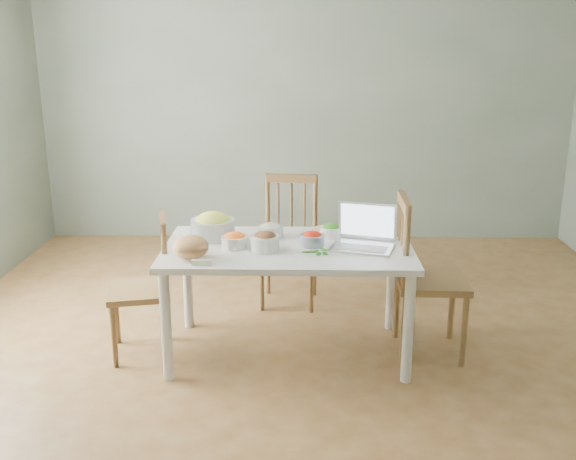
{
  "coord_description": "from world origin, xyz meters",
  "views": [
    {
      "loc": [
        -0.05,
        -3.69,
        1.89
      ],
      "look_at": [
        -0.12,
        0.02,
        0.8
      ],
      "focal_mm": 40.64,
      "sensor_mm": 36.0,
      "label": 1
    }
  ],
  "objects_px": {
    "chair_right": "(431,277)",
    "laptop": "(363,228)",
    "dining_table": "(288,300)",
    "bowl_squash": "(213,225)",
    "bread_boule": "(191,247)",
    "chair_far": "(289,242)",
    "chair_left": "(139,287)"
  },
  "relations": [
    {
      "from": "chair_right",
      "to": "laptop",
      "type": "height_order",
      "value": "chair_right"
    },
    {
      "from": "dining_table",
      "to": "bowl_squash",
      "type": "bearing_deg",
      "value": 160.98
    },
    {
      "from": "laptop",
      "to": "chair_right",
      "type": "bearing_deg",
      "value": 24.69
    },
    {
      "from": "dining_table",
      "to": "laptop",
      "type": "bearing_deg",
      "value": -5.04
    },
    {
      "from": "bread_boule",
      "to": "laptop",
      "type": "height_order",
      "value": "laptop"
    },
    {
      "from": "chair_far",
      "to": "chair_right",
      "type": "xyz_separation_m",
      "value": [
        0.88,
        -0.77,
        0.03
      ]
    },
    {
      "from": "bread_boule",
      "to": "laptop",
      "type": "distance_m",
      "value": 1.0
    },
    {
      "from": "bread_boule",
      "to": "bowl_squash",
      "type": "height_order",
      "value": "bowl_squash"
    },
    {
      "from": "chair_right",
      "to": "bowl_squash",
      "type": "distance_m",
      "value": 1.38
    },
    {
      "from": "chair_far",
      "to": "bowl_squash",
      "type": "xyz_separation_m",
      "value": [
        -0.46,
        -0.63,
        0.31
      ]
    },
    {
      "from": "chair_right",
      "to": "bread_boule",
      "type": "height_order",
      "value": "chair_right"
    },
    {
      "from": "chair_left",
      "to": "bowl_squash",
      "type": "height_order",
      "value": "chair_left"
    },
    {
      "from": "dining_table",
      "to": "laptop",
      "type": "xyz_separation_m",
      "value": [
        0.44,
        -0.04,
        0.47
      ]
    },
    {
      "from": "chair_right",
      "to": "chair_left",
      "type": "bearing_deg",
      "value": 93.18
    },
    {
      "from": "chair_left",
      "to": "chair_right",
      "type": "relative_size",
      "value": 0.88
    },
    {
      "from": "chair_left",
      "to": "bread_boule",
      "type": "height_order",
      "value": "chair_left"
    },
    {
      "from": "bread_boule",
      "to": "bowl_squash",
      "type": "distance_m",
      "value": 0.4
    },
    {
      "from": "chair_far",
      "to": "bread_boule",
      "type": "relative_size",
      "value": 4.58
    },
    {
      "from": "chair_far",
      "to": "bowl_squash",
      "type": "height_order",
      "value": "chair_far"
    },
    {
      "from": "bowl_squash",
      "to": "laptop",
      "type": "xyz_separation_m",
      "value": [
        0.91,
        -0.2,
        0.05
      ]
    },
    {
      "from": "dining_table",
      "to": "chair_far",
      "type": "distance_m",
      "value": 0.8
    },
    {
      "from": "bowl_squash",
      "to": "laptop",
      "type": "distance_m",
      "value": 0.93
    },
    {
      "from": "chair_far",
      "to": "laptop",
      "type": "xyz_separation_m",
      "value": [
        0.45,
        -0.83,
        0.35
      ]
    },
    {
      "from": "chair_left",
      "to": "laptop",
      "type": "bearing_deg",
      "value": 76.89
    },
    {
      "from": "bowl_squash",
      "to": "laptop",
      "type": "relative_size",
      "value": 0.77
    },
    {
      "from": "chair_left",
      "to": "bowl_squash",
      "type": "distance_m",
      "value": 0.59
    },
    {
      "from": "dining_table",
      "to": "bread_boule",
      "type": "xyz_separation_m",
      "value": [
        -0.54,
        -0.23,
        0.41
      ]
    },
    {
      "from": "dining_table",
      "to": "chair_right",
      "type": "distance_m",
      "value": 0.89
    },
    {
      "from": "chair_right",
      "to": "bowl_squash",
      "type": "relative_size",
      "value": 3.62
    },
    {
      "from": "bowl_squash",
      "to": "bread_boule",
      "type": "bearing_deg",
      "value": -100.46
    },
    {
      "from": "chair_right",
      "to": "laptop",
      "type": "xyz_separation_m",
      "value": [
        -0.43,
        -0.06,
        0.32
      ]
    },
    {
      "from": "chair_far",
      "to": "chair_left",
      "type": "relative_size",
      "value": 1.07
    }
  ]
}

